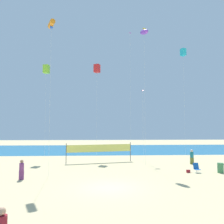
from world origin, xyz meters
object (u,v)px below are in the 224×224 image
(trash_barrel, at_px, (220,168))
(kite_violet_inflatable, at_px, (144,32))
(folding_beach_chair, at_px, (196,168))
(kite_lime_box, at_px, (46,69))
(beach_handbag, at_px, (188,171))
(volleyball_net, at_px, (100,149))
(kite_red_diamond, at_px, (143,93))
(kite_cyan_box, at_px, (183,52))
(beachgoer_teal_shirt, at_px, (192,156))
(beachgoer_plum_shirt, at_px, (22,169))
(kite_magenta_diamond, at_px, (130,44))
(kite_orange_tube, at_px, (51,25))
(kite_red_box, at_px, (97,69))

(trash_barrel, xyz_separation_m, kite_violet_inflatable, (-6.33, 4.42, 15.16))
(folding_beach_chair, relative_size, kite_lime_box, 0.07)
(beach_handbag, bearing_deg, volleyball_net, 141.73)
(kite_red_diamond, distance_m, kite_cyan_box, 12.72)
(beachgoer_teal_shirt, distance_m, beachgoer_plum_shirt, 18.60)
(kite_magenta_diamond, bearing_deg, kite_orange_tube, -124.42)
(trash_barrel, xyz_separation_m, kite_cyan_box, (1.87, 13.57, 16.01))
(beachgoer_plum_shirt, xyz_separation_m, kite_cyan_box, (19.87, 15.44, 15.60))
(trash_barrel, relative_size, beach_handbag, 2.73)
(beachgoer_plum_shirt, distance_m, kite_cyan_box, 29.60)
(volleyball_net, distance_m, kite_red_diamond, 9.01)
(beachgoer_plum_shirt, distance_m, beach_handbag, 15.11)
(kite_magenta_diamond, bearing_deg, folding_beach_chair, -69.84)
(trash_barrel, relative_size, kite_magenta_diamond, 0.05)
(beachgoer_plum_shirt, height_order, kite_violet_inflatable, kite_violet_inflatable)
(kite_lime_box, xyz_separation_m, kite_red_box, (7.31, 0.28, 0.25))
(trash_barrel, bearing_deg, kite_magenta_diamond, 118.02)
(kite_violet_inflatable, height_order, kite_lime_box, kite_violet_inflatable)
(volleyball_net, xyz_separation_m, kite_lime_box, (-7.76, 4.03, 11.09))
(beachgoer_teal_shirt, bearing_deg, beach_handbag, -76.55)
(trash_barrel, bearing_deg, kite_cyan_box, 82.16)
(beachgoer_plum_shirt, height_order, kite_red_diamond, kite_red_diamond)
(kite_red_diamond, bearing_deg, kite_magenta_diamond, 98.35)
(folding_beach_chair, relative_size, kite_violet_inflatable, 0.05)
(volleyball_net, bearing_deg, trash_barrel, -30.98)
(kite_lime_box, bearing_deg, kite_red_diamond, -15.50)
(kite_orange_tube, bearing_deg, volleyball_net, 59.21)
(beachgoer_teal_shirt, relative_size, kite_violet_inflatable, 0.11)
(beachgoer_teal_shirt, height_order, folding_beach_chair, beachgoer_teal_shirt)
(kite_violet_inflatable, bearing_deg, kite_magenta_diamond, 93.55)
(kite_red_box, bearing_deg, folding_beach_chair, -48.26)
(kite_orange_tube, bearing_deg, trash_barrel, 2.06)
(kite_orange_tube, bearing_deg, beachgoer_plum_shirt, -146.23)
(folding_beach_chair, distance_m, kite_magenta_diamond, 21.67)
(kite_lime_box, xyz_separation_m, kite_cyan_box, (21.22, 2.59, 3.75))
(kite_orange_tube, bearing_deg, kite_red_box, 71.17)
(volleyball_net, bearing_deg, beach_handbag, -38.27)
(kite_magenta_diamond, distance_m, kite_lime_box, 13.50)
(trash_barrel, distance_m, kite_cyan_box, 21.07)
(kite_violet_inflatable, relative_size, kite_red_box, 1.19)
(beachgoer_teal_shirt, distance_m, trash_barrel, 5.04)
(volleyball_net, relative_size, kite_red_diamond, 0.87)
(beach_handbag, xyz_separation_m, kite_red_diamond, (-2.98, 7.07, 8.59))
(kite_lime_box, height_order, kite_red_box, kite_red_box)
(beachgoer_plum_shirt, bearing_deg, kite_cyan_box, -11.27)
(trash_barrel, bearing_deg, beachgoer_plum_shirt, -174.09)
(beach_handbag, bearing_deg, kite_violet_inflatable, 128.00)
(kite_magenta_diamond, distance_m, kite_red_box, 7.04)
(beachgoer_teal_shirt, xyz_separation_m, beachgoer_plum_shirt, (-17.30, -6.83, -0.04))
(kite_red_diamond, height_order, kite_violet_inflatable, kite_violet_inflatable)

